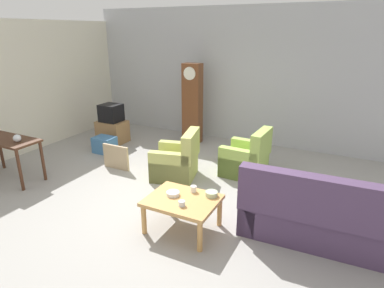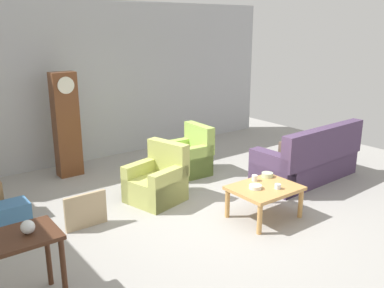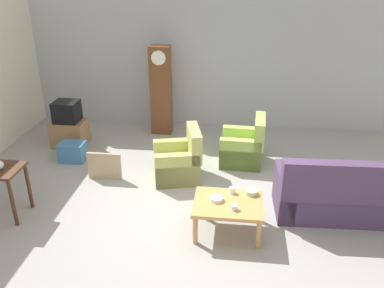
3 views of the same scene
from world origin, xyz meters
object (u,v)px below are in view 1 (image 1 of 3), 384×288
(cup_white_porcelain, at_px, (193,189))
(bowl_white_stacked, at_px, (173,194))
(tv_stand_cabinet, at_px, (113,131))
(storage_box_blue, at_px, (105,145))
(armchair_olive_near, at_px, (177,162))
(glass_dome_cloche, at_px, (17,138))
(bowl_shallow_green, at_px, (211,194))
(cup_blue_rimmed, at_px, (182,203))
(coffee_table_wood, at_px, (182,203))
(tv_crt, at_px, (111,113))
(framed_picture_leaning, at_px, (116,157))
(grandfather_clock, at_px, (192,104))
(console_table_dark, at_px, (7,145))
(armchair_olive_far, at_px, (247,160))
(couch_floral, at_px, (323,217))

(cup_white_porcelain, height_order, bowl_white_stacked, cup_white_porcelain)
(tv_stand_cabinet, relative_size, storage_box_blue, 1.43)
(armchair_olive_near, relative_size, storage_box_blue, 2.01)
(glass_dome_cloche, height_order, bowl_shallow_green, glass_dome_cloche)
(armchair_olive_near, bearing_deg, cup_blue_rimmed, -58.50)
(coffee_table_wood, distance_m, cup_blue_rimmed, 0.21)
(tv_crt, bearing_deg, framed_picture_leaning, -47.98)
(armchair_olive_near, bearing_deg, cup_white_porcelain, -51.58)
(framed_picture_leaning, bearing_deg, glass_dome_cloche, -130.32)
(tv_stand_cabinet, bearing_deg, cup_blue_rimmed, -38.23)
(armchair_olive_near, distance_m, storage_box_blue, 2.17)
(cup_blue_rimmed, height_order, bowl_shallow_green, cup_blue_rimmed)
(coffee_table_wood, bearing_deg, tv_stand_cabinet, 142.85)
(coffee_table_wood, xyz_separation_m, framed_picture_leaning, (-2.21, 1.26, -0.16))
(grandfather_clock, bearing_deg, bowl_shallow_green, -59.05)
(coffee_table_wood, distance_m, tv_stand_cabinet, 4.22)
(armchair_olive_near, relative_size, cup_blue_rimmed, 10.71)
(armchair_olive_near, bearing_deg, console_table_dark, -152.14)
(console_table_dark, xyz_separation_m, tv_crt, (0.30, 2.54, 0.07))
(armchair_olive_far, bearing_deg, glass_dome_cloche, -147.93)
(coffee_table_wood, relative_size, console_table_dark, 0.74)
(couch_floral, distance_m, framed_picture_leaning, 4.02)
(tv_stand_cabinet, bearing_deg, storage_box_blue, -64.32)
(console_table_dark, bearing_deg, cup_white_porcelain, 3.80)
(armchair_olive_far, bearing_deg, console_table_dark, -150.72)
(couch_floral, bearing_deg, framed_picture_leaning, 170.42)
(cup_white_porcelain, bearing_deg, console_table_dark, -176.20)
(coffee_table_wood, xyz_separation_m, console_table_dark, (-3.66, 0.01, 0.27))
(storage_box_blue, bearing_deg, tv_crt, 115.68)
(couch_floral, relative_size, bowl_white_stacked, 11.70)
(armchair_olive_far, bearing_deg, bowl_shallow_green, -86.85)
(tv_stand_cabinet, height_order, cup_white_porcelain, cup_white_porcelain)
(couch_floral, relative_size, bowl_shallow_green, 12.28)
(coffee_table_wood, distance_m, bowl_shallow_green, 0.42)
(tv_stand_cabinet, bearing_deg, coffee_table_wood, -37.15)
(framed_picture_leaning, height_order, bowl_white_stacked, bowl_white_stacked)
(cup_blue_rimmed, bearing_deg, console_table_dark, 177.35)
(coffee_table_wood, relative_size, storage_box_blue, 2.02)
(bowl_white_stacked, bearing_deg, framed_picture_leaning, 148.86)
(armchair_olive_far, relative_size, tv_stand_cabinet, 1.35)
(couch_floral, relative_size, tv_crt, 4.45)
(couch_floral, height_order, glass_dome_cloche, couch_floral)
(console_table_dark, bearing_deg, bowl_white_stacked, 0.37)
(tv_crt, relative_size, cup_white_porcelain, 5.41)
(armchair_olive_near, relative_size, tv_stand_cabinet, 1.40)
(armchair_olive_near, height_order, tv_stand_cabinet, armchair_olive_near)
(framed_picture_leaning, bearing_deg, tv_stand_cabinet, 132.02)
(coffee_table_wood, bearing_deg, cup_blue_rimmed, -63.41)
(console_table_dark, relative_size, tv_crt, 2.71)
(armchair_olive_far, xyz_separation_m, grandfather_clock, (-1.81, 1.27, 0.66))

